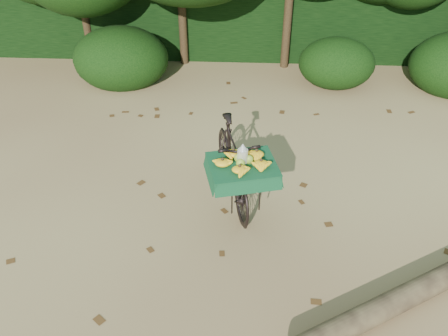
{
  "coord_description": "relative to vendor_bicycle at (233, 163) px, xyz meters",
  "views": [
    {
      "loc": [
        -0.34,
        -5.0,
        4.46
      ],
      "look_at": [
        -0.6,
        0.02,
        0.84
      ],
      "focal_mm": 38.0,
      "sensor_mm": 36.0,
      "label": 1
    }
  ],
  "objects": [
    {
      "name": "hedge_backdrop",
      "position": [
        0.5,
        5.83,
        0.29
      ],
      "size": [
        26.0,
        1.8,
        1.8
      ],
      "primitive_type": "cube",
      "color": "black",
      "rests_on": "ground"
    },
    {
      "name": "ground",
      "position": [
        0.5,
        -0.47,
        -0.61
      ],
      "size": [
        80.0,
        80.0,
        0.0
      ],
      "primitive_type": "plane",
      "color": "tan",
      "rests_on": "ground"
    },
    {
      "name": "bush_clumps",
      "position": [
        1.0,
        3.83,
        -0.16
      ],
      "size": [
        8.8,
        1.7,
        0.9
      ],
      "primitive_type": null,
      "color": "black",
      "rests_on": "ground"
    },
    {
      "name": "fallen_log",
      "position": [
        2.37,
        -1.67,
        -0.47
      ],
      "size": [
        3.45,
        2.19,
        0.28
      ],
      "primitive_type": "cylinder",
      "rotation": [
        1.57,
        0.0,
        -1.04
      ],
      "color": "brown",
      "rests_on": "ground"
    },
    {
      "name": "leaf_litter",
      "position": [
        0.5,
        0.18,
        -0.6
      ],
      "size": [
        7.0,
        7.3,
        0.01
      ],
      "primitive_type": null,
      "color": "#492D13",
      "rests_on": "ground"
    },
    {
      "name": "vendor_bicycle",
      "position": [
        0.0,
        0.0,
        0.0
      ],
      "size": [
        1.16,
        2.05,
        1.19
      ],
      "rotation": [
        0.0,
        0.0,
        0.25
      ],
      "color": "black",
      "rests_on": "ground"
    }
  ]
}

